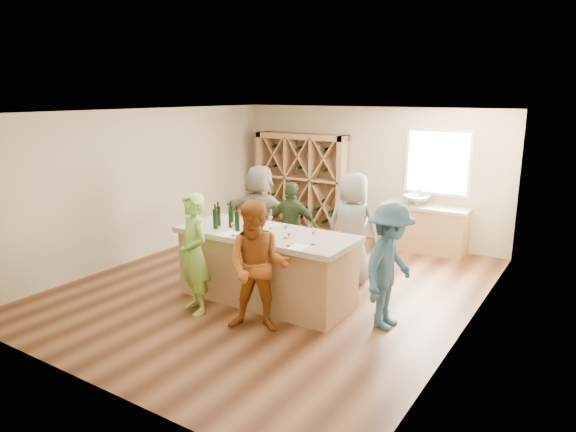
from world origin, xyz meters
The scene contains 35 objects.
floor centered at (0.00, 0.00, -0.05)m, with size 6.00×7.00×0.10m, color brown.
ceiling centered at (0.00, 0.00, 2.85)m, with size 6.00×7.00×0.10m, color white.
wall_back centered at (0.00, 3.55, 1.40)m, with size 6.00×0.10×2.80m, color #C2AF8C.
wall_front centered at (0.00, -3.55, 1.40)m, with size 6.00×0.10×2.80m, color #C2AF8C.
wall_left centered at (-3.05, 0.00, 1.40)m, with size 0.10×7.00×2.80m, color #C2AF8C.
wall_right centered at (3.05, 0.00, 1.40)m, with size 0.10×7.00×2.80m, color #C2AF8C.
window_frame centered at (1.50, 3.47, 1.75)m, with size 1.30×0.06×1.30m, color white.
window_pane centered at (1.50, 3.44, 1.75)m, with size 1.18×0.01×1.18m, color white.
wine_rack centered at (-1.50, 3.27, 1.10)m, with size 2.20×0.45×2.20m, color #A77B4F.
back_counter_base centered at (1.40, 3.20, 0.43)m, with size 1.60×0.58×0.86m, color #A77B4F.
back_counter_top centered at (1.40, 3.20, 0.89)m, with size 1.70×0.62×0.06m, color #B4A794.
sink centered at (1.20, 3.20, 1.01)m, with size 0.54×0.54×0.19m, color silver.
faucet centered at (1.20, 3.38, 1.07)m, with size 0.02×0.02×0.30m, color silver.
tasting_counter_base centered at (0.20, -0.56, 0.50)m, with size 2.60×1.00×1.00m, color #A77B4F.
tasting_counter_top centered at (0.20, -0.56, 1.04)m, with size 2.72×1.12×0.08m, color #B4A794.
wine_bottle_a centered at (-0.62, -0.67, 1.23)m, with size 0.07×0.07×0.30m, color black.
wine_bottle_b centered at (-0.53, -0.84, 1.23)m, with size 0.07×0.07×0.30m, color black.
wine_bottle_c centered at (-0.39, -0.64, 1.25)m, with size 0.08×0.08×0.33m, color black.
wine_bottle_d centered at (-0.17, -0.77, 1.23)m, with size 0.07×0.07×0.30m, color black.
wine_bottle_e centered at (-0.02, -0.76, 1.22)m, with size 0.07×0.07×0.29m, color black.
wine_glass_a centered at (-0.07, -1.00, 1.17)m, with size 0.07×0.07×0.19m, color white.
wine_glass_b centered at (0.35, -1.04, 1.16)m, with size 0.06×0.06×0.16m, color white.
wine_glass_c centered at (0.88, -1.01, 1.17)m, with size 0.07×0.07×0.18m, color white.
wine_glass_d centered at (0.64, -0.71, 1.17)m, with size 0.07×0.07×0.18m, color white.
wine_glass_e centered at (1.12, -0.77, 1.18)m, with size 0.07×0.07×0.19m, color white.
tasting_menu_a centered at (-0.19, -0.96, 1.08)m, with size 0.24×0.32×0.00m, color white.
tasting_menu_b centered at (0.41, -1.00, 1.08)m, with size 0.22×0.30×0.00m, color white.
tasting_menu_c centered at (1.02, -0.98, 1.08)m, with size 0.21×0.29×0.00m, color white.
person_near_left centered at (-0.42, -1.45, 0.87)m, with size 0.63×0.46×1.74m, color #8CC64C.
person_near_right centered at (0.68, -1.44, 0.88)m, with size 0.85×0.47×1.75m, color #994C19.
person_server centered at (2.10, -0.43, 0.85)m, with size 1.10×0.51×1.71m, color #335972.
person_far_mid centered at (-0.16, 0.74, 0.80)m, with size 0.94×0.48×1.60m, color #263319.
person_far_right centered at (0.94, 0.84, 0.92)m, with size 0.90×0.59×1.84m, color slate.
person_far_left centered at (-0.96, 0.92, 0.91)m, with size 1.69×0.61×1.82m, color gray.
wine_glass_f centered at (0.15, -0.36, 1.17)m, with size 0.07×0.07×0.18m, color white.
Camera 1 is at (4.42, -6.55, 3.08)m, focal length 32.00 mm.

